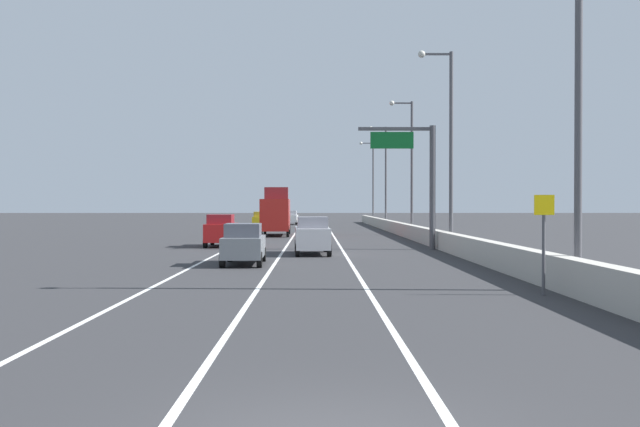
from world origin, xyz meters
name	(u,v)px	position (x,y,z in m)	size (l,w,h in m)	color
ground_plane	(316,231)	(0.00, 64.00, 0.00)	(320.00, 320.00, 0.00)	#2D2D30
lane_stripe_left	(256,234)	(-5.50, 55.00, 0.00)	(0.16, 130.00, 0.00)	silver
lane_stripe_center	(294,234)	(-2.00, 55.00, 0.00)	(0.16, 130.00, 0.00)	silver
lane_stripe_right	(333,234)	(1.50, 55.00, 0.00)	(0.16, 130.00, 0.00)	silver
jersey_barrier_right	(426,236)	(7.58, 40.00, 0.55)	(0.60, 120.00, 1.10)	#B2ADA3
overhead_sign_gantry	(420,171)	(6.23, 33.80, 4.73)	(4.68, 0.36, 7.50)	#47474C
speed_advisory_sign	(544,236)	(6.68, 12.75, 1.76)	(0.60, 0.11, 3.00)	#4C4C51
lamp_post_right_near	(572,75)	(7.90, 13.86, 6.78)	(2.14, 0.44, 12.01)	#4C4C51
lamp_post_right_second	(448,137)	(7.87, 33.75, 6.78)	(2.14, 0.44, 12.01)	#4C4C51
lamp_post_right_third	(409,159)	(8.33, 53.63, 6.78)	(2.14, 0.44, 12.01)	#4C4C51
lamp_post_right_fourth	(384,170)	(8.07, 73.52, 6.78)	(2.14, 0.44, 12.01)	#4C4C51
lamp_post_right_fifth	(372,177)	(8.28, 93.41, 6.78)	(2.14, 0.44, 12.01)	#4C4C51
car_gray_0	(244,244)	(-3.37, 23.33, 0.93)	(1.90, 4.19, 1.87)	slate
car_yellow_1	(261,220)	(-6.50, 73.91, 0.95)	(1.89, 4.18, 1.90)	gold
car_white_2	(291,218)	(-3.45, 87.20, 0.96)	(2.03, 4.46, 1.92)	white
car_red_3	(221,231)	(-6.23, 36.94, 1.04)	(1.91, 4.35, 2.09)	red
car_silver_4	(312,236)	(-0.29, 29.73, 1.02)	(2.03, 4.63, 2.06)	#B7B7BC
box_truck	(276,213)	(-3.59, 53.01, 1.96)	(2.59, 7.74, 4.29)	#A51E19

